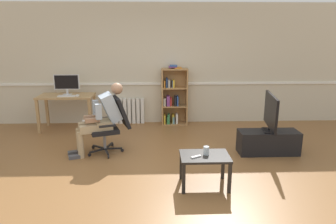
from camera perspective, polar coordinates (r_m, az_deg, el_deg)
ground_plane at (r=4.82m, az=-1.43°, el=-10.67°), size 18.00×18.00×0.00m
back_wall at (r=7.05m, az=-1.79°, el=8.80°), size 12.00×0.13×2.70m
computer_desk at (r=6.94m, az=-18.35°, el=2.06°), size 1.15×0.62×0.76m
imac_monitor at (r=6.95m, az=-18.36°, el=5.17°), size 0.54×0.14×0.43m
keyboard at (r=6.77m, az=-18.36°, el=2.84°), size 0.36×0.12×0.02m
computer_mouse at (r=6.73m, az=-16.49°, el=2.97°), size 0.06×0.10×0.03m
bookshelf at (r=6.96m, az=0.99°, el=2.67°), size 0.59×0.29×1.36m
radiator at (r=7.16m, az=-7.60°, el=0.19°), size 0.78×0.08×0.59m
office_chair at (r=5.44m, az=-10.38°, el=-1.99°), size 0.78×0.66×0.99m
person_seated at (r=5.38m, az=-12.27°, el=-0.89°), size 0.99×0.60×1.23m
tv_stand at (r=5.64m, az=18.14°, el=-5.35°), size 1.03×0.38×0.41m
tv_screen at (r=5.49m, az=18.60°, el=-0.06°), size 0.25×0.94×0.64m
coffee_table at (r=4.23m, az=6.85°, el=-8.88°), size 0.66×0.47×0.45m
drinking_glass at (r=4.21m, az=7.13°, el=-7.13°), size 0.08×0.08×0.12m
spare_remote at (r=4.12m, az=5.25°, el=-8.29°), size 0.15×0.10×0.02m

